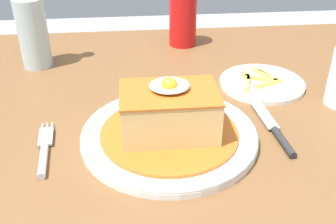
% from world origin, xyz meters
% --- Properties ---
extents(dining_table, '(1.19, 0.98, 0.76)m').
position_xyz_m(dining_table, '(0.00, 0.00, 0.65)').
color(dining_table, brown).
rests_on(dining_table, ground_plane).
extents(main_plate, '(0.28, 0.28, 0.02)m').
position_xyz_m(main_plate, '(0.06, -0.03, 0.77)').
color(main_plate, white).
rests_on(main_plate, dining_table).
extents(sandwich_meal, '(0.22, 0.22, 0.10)m').
position_xyz_m(sandwich_meal, '(0.06, -0.03, 0.81)').
color(sandwich_meal, '#B75B1E').
rests_on(sandwich_meal, main_plate).
extents(fork, '(0.03, 0.14, 0.01)m').
position_xyz_m(fork, '(-0.13, -0.06, 0.77)').
color(fork, silver).
rests_on(fork, dining_table).
extents(knife, '(0.03, 0.17, 0.01)m').
position_xyz_m(knife, '(0.24, -0.04, 0.77)').
color(knife, '#262628').
rests_on(knife, dining_table).
extents(soda_can, '(0.07, 0.07, 0.12)m').
position_xyz_m(soda_can, '(0.13, 0.38, 0.82)').
color(soda_can, red).
rests_on(soda_can, dining_table).
extents(beer_bottle_clear, '(0.06, 0.06, 0.27)m').
position_xyz_m(beer_bottle_clear, '(-0.20, 0.28, 0.86)').
color(beer_bottle_clear, '#ADC6CC').
rests_on(beer_bottle_clear, dining_table).
extents(side_plate_fries, '(0.17, 0.17, 0.02)m').
position_xyz_m(side_plate_fries, '(0.27, 0.14, 0.76)').
color(side_plate_fries, white).
rests_on(side_plate_fries, dining_table).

